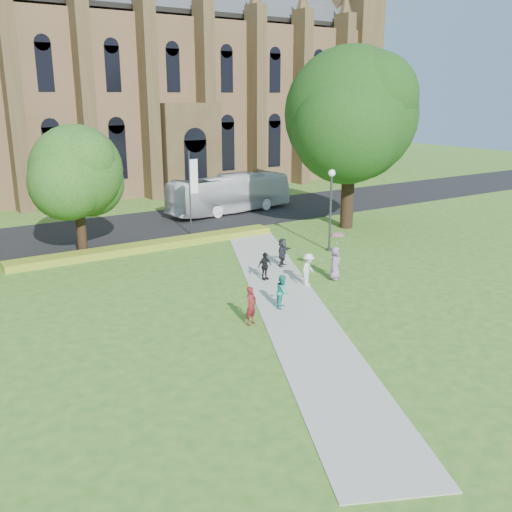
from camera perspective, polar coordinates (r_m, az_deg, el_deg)
ground at (r=27.75m, az=4.18°, el=-4.65°), size 160.00×160.00×0.00m
road at (r=44.65m, az=-11.58°, el=2.94°), size 160.00×10.00×0.02m
footpath at (r=28.50m, az=2.96°, el=-4.04°), size 15.58×28.54×0.04m
flower_hedge at (r=37.74m, az=-10.53°, el=1.00°), size 18.00×1.40×0.45m
cathedral at (r=65.74m, az=-10.54°, el=18.39°), size 52.60×18.25×28.00m
streetlamp at (r=36.36m, az=7.50°, el=5.53°), size 0.44×0.44×5.24m
large_tree at (r=42.84m, az=9.48°, el=13.81°), size 9.60×9.60×13.20m
street_tree_1 at (r=36.73m, az=-17.53°, el=8.09°), size 5.60×5.60×8.05m
banner_pole_0 at (r=40.56m, az=-6.49°, el=6.75°), size 0.70×0.10×6.00m
tour_coach at (r=48.79m, az=-2.63°, el=6.24°), size 11.75×4.05×3.21m
pedestrian_0 at (r=24.77m, az=-0.50°, el=-4.97°), size 0.72×0.60×1.70m
pedestrian_1 at (r=26.71m, az=2.68°, el=-3.56°), size 0.97×0.95×1.58m
pedestrian_2 at (r=29.89m, az=5.24°, el=-1.36°), size 1.28×1.09×1.72m
pedestrian_3 at (r=30.72m, az=0.88°, el=-1.01°), size 0.93×0.47×1.52m
pedestrian_4 at (r=31.06m, az=7.93°, el=-0.70°), size 1.05×0.93×1.80m
pedestrian_5 at (r=33.20m, az=2.67°, el=0.40°), size 1.58×1.26×1.68m
parasol at (r=30.92m, az=8.15°, el=1.62°), size 1.04×1.04×0.70m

